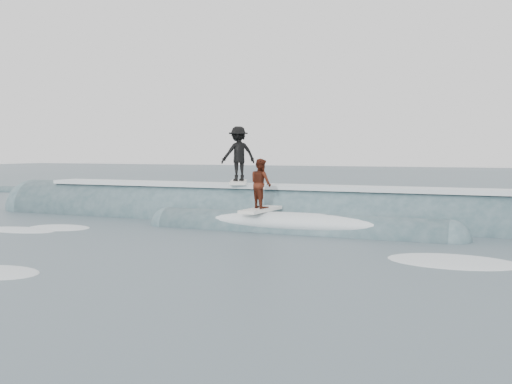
% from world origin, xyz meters
% --- Properties ---
extents(ground, '(160.00, 160.00, 0.00)m').
position_xyz_m(ground, '(0.00, 0.00, 0.00)').
color(ground, '#3A4D55').
rests_on(ground, ground).
extents(breaking_wave, '(23.59, 4.02, 2.48)m').
position_xyz_m(breaking_wave, '(0.24, 6.31, 0.03)').
color(breaking_wave, '#37545C').
rests_on(breaking_wave, ground).
extents(surfer_black, '(1.40, 2.06, 2.05)m').
position_xyz_m(surfer_black, '(-1.10, 6.60, 2.32)').
color(surfer_black, white).
rests_on(surfer_black, ground).
extents(surfer_red, '(0.96, 2.04, 1.65)m').
position_xyz_m(surfer_red, '(0.67, 4.40, 1.35)').
color(surfer_red, white).
rests_on(surfer_red, ground).
extents(whitewater, '(15.23, 7.34, 0.10)m').
position_xyz_m(whitewater, '(-1.54, 0.31, 0.00)').
color(whitewater, white).
rests_on(whitewater, ground).
extents(far_swells, '(36.38, 8.65, 0.80)m').
position_xyz_m(far_swells, '(-3.20, 17.65, 0.00)').
color(far_swells, '#37545C').
rests_on(far_swells, ground).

